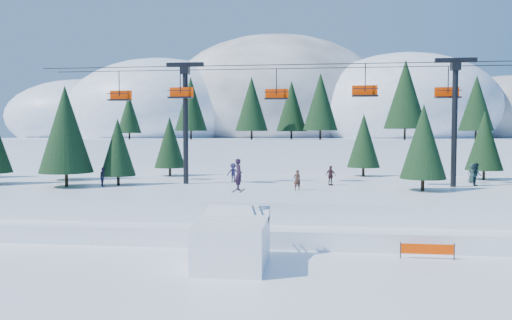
# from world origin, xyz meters

# --- Properties ---
(ground) EXTENTS (160.00, 160.00, 0.00)m
(ground) POSITION_xyz_m (0.00, 0.00, 0.00)
(ground) COLOR white
(ground) RESTS_ON ground
(mid_shelf) EXTENTS (70.00, 22.00, 2.50)m
(mid_shelf) POSITION_xyz_m (0.00, 18.00, 1.25)
(mid_shelf) COLOR white
(mid_shelf) RESTS_ON ground
(berm) EXTENTS (70.00, 6.00, 1.10)m
(berm) POSITION_xyz_m (0.00, 8.00, 0.55)
(berm) COLOR white
(berm) RESTS_ON ground
(mountain_ridge) EXTENTS (119.00, 60.00, 26.46)m
(mountain_ridge) POSITION_xyz_m (-5.08, 73.36, 9.64)
(mountain_ridge) COLOR white
(mountain_ridge) RESTS_ON ground
(jump_kicker) EXTENTS (3.45, 4.71, 5.43)m
(jump_kicker) POSITION_xyz_m (-2.23, 1.31, 1.28)
(jump_kicker) COLOR white
(jump_kicker) RESTS_ON ground
(chairlift) EXTENTS (46.00, 3.21, 10.28)m
(chairlift) POSITION_xyz_m (2.02, 18.05, 9.32)
(chairlift) COLOR black
(chairlift) RESTS_ON mid_shelf
(conifer_stand) EXTENTS (64.18, 17.03, 8.15)m
(conifer_stand) POSITION_xyz_m (2.81, 18.75, 6.60)
(conifer_stand) COLOR black
(conifer_stand) RESTS_ON mid_shelf
(distant_skiers) EXTENTS (31.56, 7.78, 1.85)m
(distant_skiers) POSITION_xyz_m (2.94, 18.61, 3.35)
(distant_skiers) COLOR #1E3333
(distant_skiers) RESTS_ON mid_shelf
(banner_near) EXTENTS (2.86, 0.09, 0.90)m
(banner_near) POSITION_xyz_m (7.96, 4.00, 0.54)
(banner_near) COLOR black
(banner_near) RESTS_ON ground
(banner_far) EXTENTS (2.79, 0.69, 0.90)m
(banner_far) POSITION_xyz_m (12.31, 6.20, 0.54)
(banner_far) COLOR black
(banner_far) RESTS_ON ground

